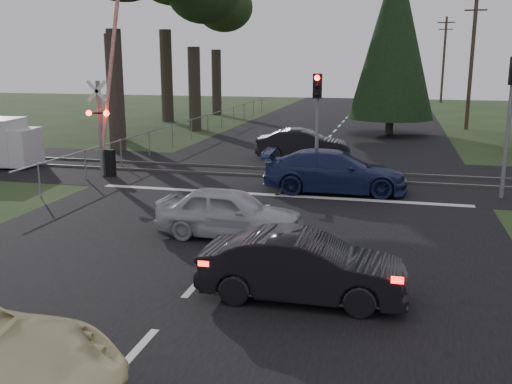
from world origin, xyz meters
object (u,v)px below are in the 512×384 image
(crossing_signal, at_px, (105,126))
(silver_car, at_px, (230,213))
(dark_car_far, at_px, (303,145))
(utility_pole_far, at_px, (444,58))
(dark_hatchback, at_px, (303,267))
(traffic_signal_center, at_px, (317,109))
(blue_sedan, at_px, (335,171))
(utility_pole_mid, at_px, (472,57))

(crossing_signal, height_order, silver_car, crossing_signal)
(dark_car_far, bearing_deg, silver_car, 175.59)
(crossing_signal, distance_m, utility_pole_far, 47.96)
(dark_hatchback, xyz_separation_m, silver_car, (-2.52, 3.52, 0.00))
(traffic_signal_center, bearing_deg, blue_sedan, -58.29)
(utility_pole_far, distance_m, dark_hatchback, 55.76)
(utility_pole_far, distance_m, dark_car_far, 40.66)
(utility_pole_mid, xyz_separation_m, dark_hatchback, (-6.23, -30.26, -4.06))
(silver_car, xyz_separation_m, blue_sedan, (2.13, 6.00, 0.07))
(traffic_signal_center, distance_m, utility_pole_far, 44.99)
(crossing_signal, distance_m, dark_car_far, 9.15)
(utility_pole_mid, relative_size, silver_car, 2.31)
(utility_pole_far, height_order, dark_hatchback, utility_pole_far)
(blue_sedan, bearing_deg, traffic_signal_center, 27.74)
(utility_pole_mid, bearing_deg, blue_sedan, -107.70)
(dark_hatchback, bearing_deg, traffic_signal_center, 6.04)
(utility_pole_mid, height_order, silver_car, utility_pole_mid)
(dark_car_far, bearing_deg, crossing_signal, 124.65)
(dark_hatchback, height_order, blue_sedan, blue_sedan)
(traffic_signal_center, xyz_separation_m, blue_sedan, (0.88, -1.42, -2.07))
(blue_sedan, bearing_deg, dark_hatchback, 178.39)
(utility_pole_far, relative_size, blue_sedan, 1.77)
(utility_pole_far, relative_size, silver_car, 2.31)
(dark_hatchback, bearing_deg, utility_pole_mid, -12.22)
(utility_pole_mid, bearing_deg, utility_pole_far, 90.00)
(dark_hatchback, relative_size, silver_car, 1.03)
(utility_pole_mid, bearing_deg, silver_car, -108.11)
(utility_pole_far, bearing_deg, utility_pole_mid, -90.00)
(dark_hatchback, distance_m, dark_car_far, 15.95)
(crossing_signal, xyz_separation_m, utility_pole_far, (15.77, 45.21, 2.67))
(blue_sedan, bearing_deg, silver_car, 156.50)
(blue_sedan, bearing_deg, dark_car_far, 14.86)
(crossing_signal, bearing_deg, dark_hatchback, -46.47)
(dark_hatchback, bearing_deg, utility_pole_far, -7.03)
(traffic_signal_center, xyz_separation_m, utility_pole_mid, (7.50, 19.32, 1.92))
(dark_hatchback, bearing_deg, dark_car_far, 8.49)
(traffic_signal_center, height_order, utility_pole_far, utility_pole_far)
(utility_pole_mid, height_order, blue_sedan, utility_pole_mid)
(silver_car, height_order, dark_car_far, dark_car_far)
(utility_pole_mid, height_order, dark_car_far, utility_pole_mid)
(utility_pole_far, bearing_deg, traffic_signal_center, -99.60)
(crossing_signal, height_order, utility_pole_far, utility_pole_far)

